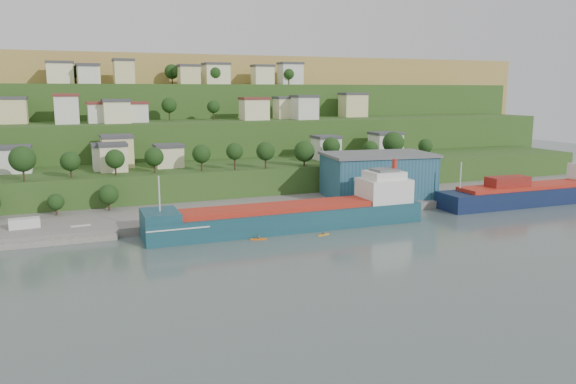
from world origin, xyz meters
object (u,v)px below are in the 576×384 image
caravan (25,225)px  cargo_ship_far (541,194)px  cargo_ship_near (297,217)px  kayak_orange (259,238)px  warehouse (378,175)px

caravan → cargo_ship_far: bearing=-10.5°
cargo_ship_near → cargo_ship_far: 78.89m
cargo_ship_near → cargo_ship_far: cargo_ship_near is taller
cargo_ship_far → kayak_orange: size_ratio=16.83×
cargo_ship_far → kayak_orange: 91.28m
warehouse → kayak_orange: bearing=-143.5°
warehouse → caravan: warehouse is taller
warehouse → cargo_ship_far: bearing=-14.1°
kayak_orange → warehouse: bearing=44.6°
cargo_ship_near → cargo_ship_far: (78.87, 2.04, -0.11)m
cargo_ship_far → warehouse: cargo_ship_far is taller
caravan → kayak_orange: size_ratio=1.76×
cargo_ship_near → warehouse: (33.68, 19.34, 5.64)m
warehouse → caravan: 94.37m
cargo_ship_far → kayak_orange: cargo_ship_far is taller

